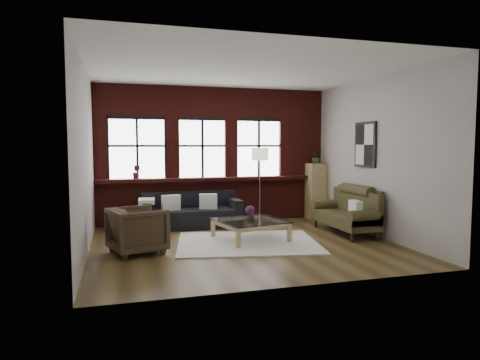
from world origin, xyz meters
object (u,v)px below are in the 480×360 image
object	(u,v)px
coffee_table	(250,230)
drawer_chest	(316,191)
dark_sofa	(191,210)
armchair	(138,230)
vase	(250,216)
floor_lamp	(260,182)
vintage_settee	(345,211)

from	to	relation	value
coffee_table	drawer_chest	xyz separation A→B (m)	(2.32, 1.90, 0.50)
dark_sofa	armchair	bearing A→B (deg)	-121.63
dark_sofa	vase	distance (m)	1.84
dark_sofa	floor_lamp	distance (m)	1.81
dark_sofa	vintage_settee	world-z (taller)	vintage_settee
dark_sofa	vase	world-z (taller)	dark_sofa
vintage_settee	armchair	distance (m)	4.26
armchair	vase	distance (m)	2.19
vintage_settee	armchair	world-z (taller)	vintage_settee
vintage_settee	floor_lamp	bearing A→B (deg)	125.27
drawer_chest	vase	bearing A→B (deg)	-140.58
coffee_table	floor_lamp	size ratio (longest dim) A/B	0.63
dark_sofa	drawer_chest	size ratio (longest dim) A/B	1.57
vase	drawer_chest	world-z (taller)	drawer_chest
coffee_table	vase	distance (m)	0.28
vintage_settee	armchair	xyz separation A→B (m)	(-4.23, -0.51, -0.09)
vintage_settee	coffee_table	xyz separation A→B (m)	(-2.09, -0.07, -0.29)
dark_sofa	coffee_table	xyz separation A→B (m)	(0.88, -1.61, -0.20)
drawer_chest	floor_lamp	bearing A→B (deg)	-178.19
dark_sofa	armchair	world-z (taller)	armchair
vintage_settee	coffee_table	bearing A→B (deg)	-178.15
armchair	drawer_chest	xyz separation A→B (m)	(4.46, 2.35, 0.30)
dark_sofa	vase	xyz separation A→B (m)	(0.88, -1.61, 0.08)
dark_sofa	armchair	xyz separation A→B (m)	(-1.27, -2.06, 0.00)
vase	coffee_table	bearing A→B (deg)	180.00
armchair	drawer_chest	world-z (taller)	drawer_chest
floor_lamp	coffee_table	bearing A→B (deg)	-113.84
armchair	drawer_chest	distance (m)	5.05
coffee_table	floor_lamp	xyz separation A→B (m)	(0.82, 1.86, 0.77)
drawer_chest	dark_sofa	bearing A→B (deg)	-174.84
vintage_settee	floor_lamp	size ratio (longest dim) A/B	0.93
vintage_settee	coffee_table	distance (m)	2.11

